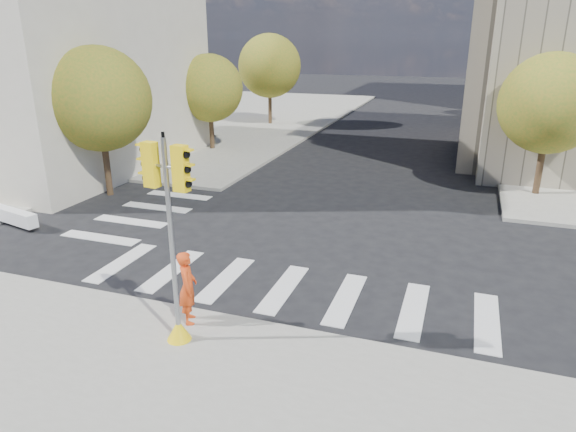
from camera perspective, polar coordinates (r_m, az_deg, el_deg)
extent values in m
plane|color=black|center=(16.28, 2.18, -5.07)|extent=(160.00, 160.00, 0.00)
cube|color=gray|center=(47.43, -12.06, 10.92)|extent=(28.00, 40.00, 0.15)
cylinder|color=#382616|center=(24.08, -19.45, 5.05)|extent=(0.28, 0.28, 2.45)
sphere|color=#506F1F|center=(23.57, -20.27, 12.08)|extent=(4.40, 4.40, 4.40)
cylinder|color=#382616|center=(32.33, -8.47, 9.13)|extent=(0.28, 0.28, 2.17)
sphere|color=#506F1F|center=(31.97, -8.71, 13.86)|extent=(4.00, 4.00, 4.00)
cylinder|color=#382616|center=(41.31, -2.01, 11.85)|extent=(0.28, 0.28, 2.62)
sphere|color=#506F1F|center=(41.01, -2.06, 16.33)|extent=(4.80, 4.80, 4.80)
cylinder|color=#382616|center=(25.03, 26.13, 4.59)|extent=(0.28, 0.28, 2.38)
sphere|color=#506F1F|center=(24.55, 27.13, 11.06)|extent=(4.20, 4.20, 4.20)
cylinder|color=#382616|center=(36.74, 24.30, 9.14)|extent=(0.28, 0.28, 2.52)
sphere|color=#506F1F|center=(36.41, 24.99, 13.93)|extent=(4.60, 4.60, 4.60)
cylinder|color=#382616|center=(48.62, 23.31, 11.26)|extent=(0.28, 0.28, 2.27)
sphere|color=#506F1F|center=(48.38, 23.75, 14.45)|extent=(4.00, 4.00, 4.00)
cylinder|color=black|center=(28.55, 27.23, 12.13)|extent=(0.12, 0.12, 8.00)
cube|color=black|center=(28.47, 28.53, 20.07)|extent=(0.35, 0.18, 0.22)
cylinder|color=black|center=(42.43, 24.98, 14.18)|extent=(0.12, 0.12, 8.00)
cube|color=black|center=(42.38, 25.78, 19.53)|extent=(0.35, 0.18, 0.22)
cone|color=yellow|center=(12.26, -12.04, -12.25)|extent=(0.56, 0.56, 0.50)
cylinder|color=gray|center=(11.32, -12.78, -3.19)|extent=(0.11, 0.11, 4.68)
cylinder|color=black|center=(10.65, -13.74, 8.76)|extent=(0.07, 0.07, 0.12)
cylinder|color=gray|center=(10.78, -13.46, 5.37)|extent=(0.90, 0.17, 0.06)
cube|color=yellow|center=(11.02, -15.00, 5.54)|extent=(0.32, 0.25, 0.95)
cube|color=yellow|center=(10.55, -11.85, 5.18)|extent=(0.32, 0.25, 0.95)
imported|color=#DC4214|center=(12.60, -11.08, -7.78)|extent=(0.70, 0.80, 1.83)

